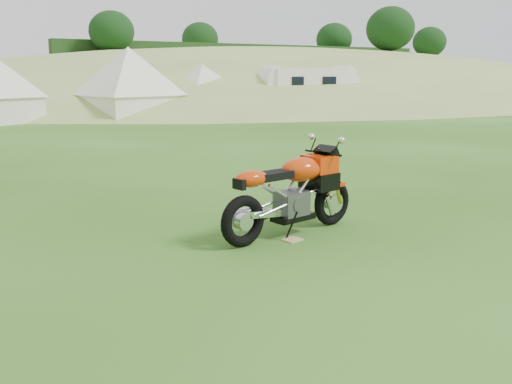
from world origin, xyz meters
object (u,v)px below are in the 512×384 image
sport_motorcycle (291,187)px  tent_mid (129,85)px  caravan (307,90)px  tent_right (202,88)px  plywood_board (292,240)px

sport_motorcycle → tent_mid: (4.20, 17.98, 0.82)m
caravan → sport_motorcycle: bearing=-112.7°
tent_mid → caravan: bearing=-18.8°
sport_motorcycle → tent_right: tent_right is taller
tent_mid → caravan: size_ratio=0.71×
tent_right → caravan: 5.03m
plywood_board → sport_motorcycle: bearing=62.1°
sport_motorcycle → tent_mid: bearing=67.8°
sport_motorcycle → plywood_board: bearing=-126.9°
tent_mid → tent_right: 4.01m
plywood_board → tent_mid: 18.75m
plywood_board → tent_right: bearing=66.9°
tent_right → tent_mid: bearing=-175.5°
tent_right → caravan: (4.60, -2.02, -0.13)m
tent_right → sport_motorcycle: bearing=-123.1°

